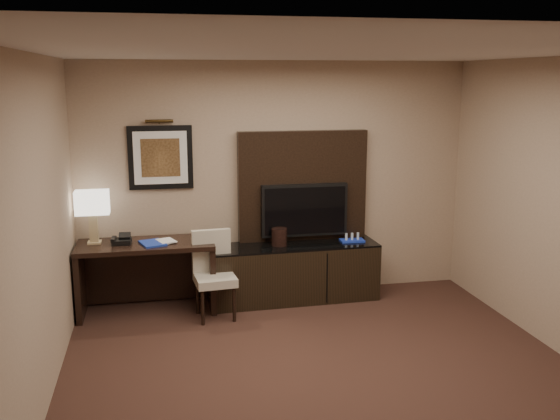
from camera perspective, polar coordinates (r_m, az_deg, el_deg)
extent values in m
cube|color=#341D17|center=(5.31, 5.06, -16.35)|extent=(4.50, 5.00, 0.01)
cube|color=silver|center=(4.67, 5.69, 14.27)|extent=(4.50, 5.00, 0.01)
cube|color=tan|center=(7.19, -0.36, 2.73)|extent=(4.50, 0.01, 2.70)
cube|color=tan|center=(2.66, 21.51, -14.82)|extent=(4.50, 0.01, 2.70)
cube|color=tan|center=(4.70, -21.98, -3.19)|extent=(0.01, 5.00, 2.70)
cube|color=black|center=(6.95, -12.08, -6.04)|extent=(1.45, 0.62, 0.78)
cube|color=black|center=(7.18, 1.33, -5.70)|extent=(1.91, 0.58, 0.65)
cube|color=black|center=(7.21, 2.07, 2.10)|extent=(1.50, 0.12, 1.30)
cube|color=black|center=(7.16, 2.24, 0.00)|extent=(1.00, 0.08, 0.60)
cube|color=black|center=(7.00, -10.87, 4.74)|extent=(0.70, 0.04, 0.70)
cylinder|color=#3B2B12|center=(6.92, -11.00, 7.98)|extent=(0.04, 0.04, 0.30)
cube|color=navy|center=(6.77, -11.57, -2.99)|extent=(0.31, 0.36, 0.02)
imported|color=#C2B398|center=(6.76, -11.08, -2.06)|extent=(0.17, 0.08, 0.23)
cylinder|color=black|center=(7.03, -0.07, -2.47)|extent=(0.21, 0.21, 0.20)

